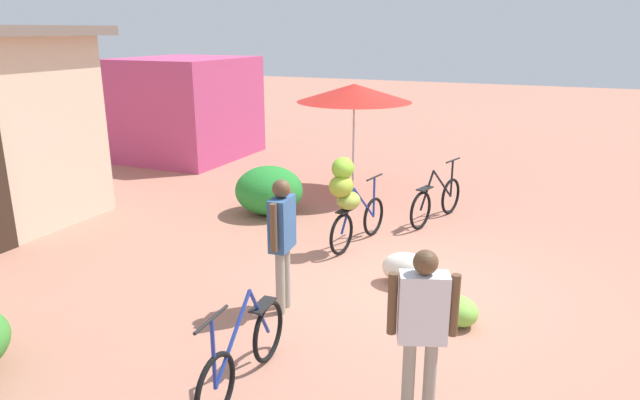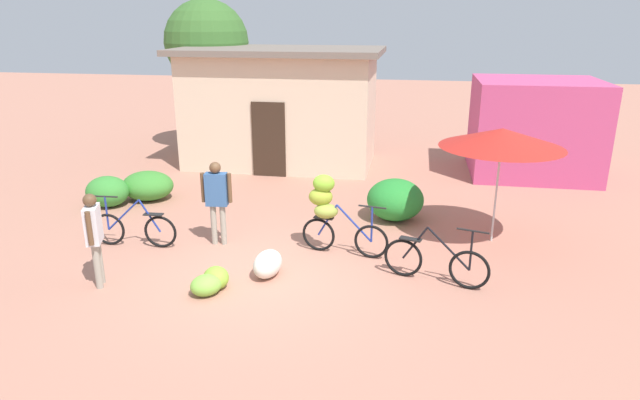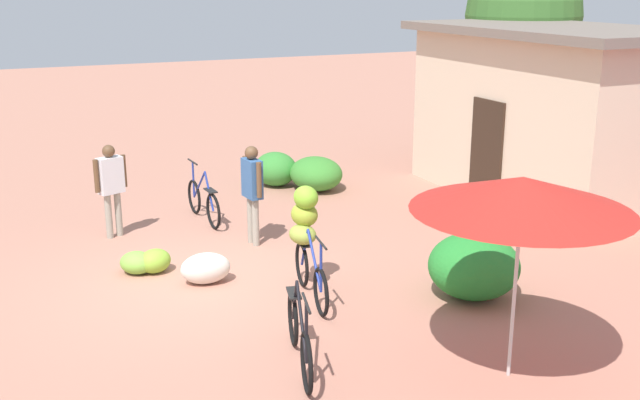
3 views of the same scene
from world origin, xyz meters
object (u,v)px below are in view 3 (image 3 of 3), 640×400
at_px(banana_pile_on_ground, 146,262).
at_px(building_low, 549,113).
at_px(bicycle_near_pile, 306,230).
at_px(person_bystander, 111,182).
at_px(market_umbrella, 522,194).
at_px(bicycle_leftmost, 203,202).
at_px(tree_behind_building, 523,16).
at_px(person_vendor, 252,185).
at_px(bicycle_center_loaded, 299,336).
at_px(produce_sack, 206,268).

bearing_deg(banana_pile_on_ground, building_low, 95.58).
xyz_separation_m(bicycle_near_pile, person_bystander, (-3.42, -1.96, 0.08)).
height_order(building_low, market_umbrella, building_low).
relative_size(bicycle_leftmost, person_bystander, 1.06).
xyz_separation_m(tree_behind_building, banana_pile_on_ground, (3.43, -9.39, -3.17)).
bearing_deg(bicycle_leftmost, person_vendor, 13.81).
height_order(market_umbrella, person_vendor, market_umbrella).
relative_size(bicycle_center_loaded, produce_sack, 2.42).
xyz_separation_m(building_low, bicycle_center_loaded, (4.27, -7.08, -1.30)).
xyz_separation_m(tree_behind_building, market_umbrella, (8.05, -6.50, -1.30)).
bearing_deg(tree_behind_building, bicycle_leftmost, -80.12).
bearing_deg(banana_pile_on_ground, bicycle_center_loaded, 14.79).
bearing_deg(person_bystander, produce_sack, 17.11).
bearing_deg(building_low, bicycle_near_pile, -68.95).
height_order(market_umbrella, banana_pile_on_ground, market_umbrella).
bearing_deg(banana_pile_on_ground, person_bystander, -176.40).
distance_m(market_umbrella, person_vendor, 5.35).
relative_size(tree_behind_building, person_vendor, 2.87).
relative_size(market_umbrella, person_bystander, 1.46).
relative_size(building_low, banana_pile_on_ground, 6.48).
relative_size(bicycle_center_loaded, person_vendor, 1.05).
height_order(bicycle_center_loaded, person_bystander, person_bystander).
relative_size(tree_behind_building, market_umbrella, 2.04).
distance_m(tree_behind_building, bicycle_center_loaded, 11.34).
xyz_separation_m(tree_behind_building, person_bystander, (1.60, -9.51, -2.39)).
relative_size(market_umbrella, banana_pile_on_ground, 2.58).
bearing_deg(market_umbrella, bicycle_center_loaded, -119.73).
height_order(tree_behind_building, produce_sack, tree_behind_building).
distance_m(tree_behind_building, person_bystander, 9.93).
relative_size(bicycle_near_pile, person_vendor, 1.00).
bearing_deg(bicycle_near_pile, person_vendor, 179.88).
bearing_deg(banana_pile_on_ground, person_vendor, 105.85).
height_order(bicycle_near_pile, produce_sack, bicycle_near_pile).
distance_m(tree_behind_building, bicycle_leftmost, 8.57).
xyz_separation_m(bicycle_near_pile, produce_sack, (-0.84, -1.17, -0.65)).
bearing_deg(banana_pile_on_ground, market_umbrella, 32.05).
distance_m(produce_sack, person_bystander, 2.79).
bearing_deg(produce_sack, market_umbrella, 29.72).
height_order(building_low, bicycle_near_pile, building_low).
bearing_deg(produce_sack, bicycle_near_pile, 54.16).
relative_size(bicycle_center_loaded, person_bystander, 1.09).
xyz_separation_m(banana_pile_on_ground, person_vendor, (-0.53, 1.85, 0.82)).
xyz_separation_m(bicycle_near_pile, banana_pile_on_ground, (-1.59, -1.85, -0.70)).
bearing_deg(bicycle_leftmost, bicycle_center_loaded, -5.71).
height_order(bicycle_leftmost, banana_pile_on_ground, bicycle_leftmost).
bearing_deg(bicycle_near_pile, person_bystander, -150.17).
relative_size(tree_behind_building, bicycle_near_pile, 2.87).
xyz_separation_m(building_low, bicycle_leftmost, (-1.27, -6.52, -1.32)).
xyz_separation_m(bicycle_center_loaded, person_vendor, (-4.02, 0.93, 0.62)).
distance_m(market_umbrella, banana_pile_on_ground, 5.75).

